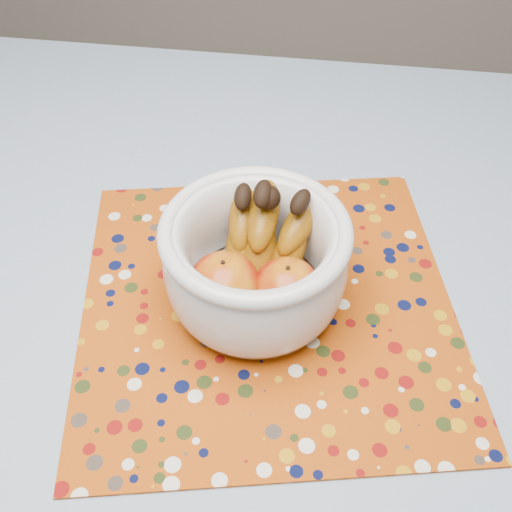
% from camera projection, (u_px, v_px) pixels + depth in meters
% --- Properties ---
extents(table, '(1.20, 1.20, 0.75)m').
position_uv_depth(table, '(190.00, 363.00, 0.79)').
color(table, brown).
rests_on(table, ground).
extents(tablecloth, '(1.32, 1.32, 0.01)m').
position_uv_depth(tablecloth, '(185.00, 326.00, 0.74)').
color(tablecloth, slate).
rests_on(tablecloth, table).
extents(placemat, '(0.55, 0.55, 0.00)m').
position_uv_depth(placemat, '(267.00, 303.00, 0.75)').
color(placemat, '#9A3C08').
rests_on(placemat, tablecloth).
extents(fruit_bowl, '(0.22, 0.22, 0.16)m').
position_uv_depth(fruit_bowl, '(260.00, 257.00, 0.70)').
color(fruit_bowl, silver).
rests_on(fruit_bowl, placemat).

